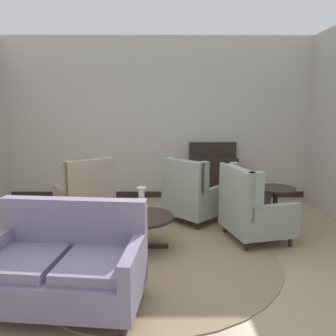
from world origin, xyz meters
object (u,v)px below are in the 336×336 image
(settee, at_px, (64,266))
(armchair_near_sideboard, at_px, (86,197))
(armchair_foreground_right, at_px, (193,196))
(porcelain_vase, at_px, (142,204))
(sideboard, at_px, (213,176))
(coffee_table, at_px, (141,222))
(side_table, at_px, (275,205))
(armchair_near_window, at_px, (251,210))

(settee, distance_m, armchair_near_sideboard, 2.30)
(armchair_foreground_right, bearing_deg, porcelain_vase, 102.10)
(armchair_foreground_right, height_order, armchair_near_sideboard, armchair_near_sideboard)
(settee, relative_size, sideboard, 1.33)
(sideboard, bearing_deg, porcelain_vase, -117.07)
(coffee_table, xyz_separation_m, armchair_foreground_right, (0.78, 1.13, 0.06))
(coffee_table, xyz_separation_m, side_table, (1.97, 0.64, 0.04))
(coffee_table, height_order, armchair_near_window, armchair_near_window)
(armchair_near_sideboard, bearing_deg, side_table, 139.05)
(porcelain_vase, xyz_separation_m, armchair_near_window, (1.52, 0.38, -0.19))
(coffee_table, xyz_separation_m, armchair_near_sideboard, (-0.94, 0.96, 0.08))
(coffee_table, height_order, settee, settee)
(armchair_foreground_right, xyz_separation_m, side_table, (1.20, -0.48, -0.02))
(sideboard, bearing_deg, settee, -117.03)
(coffee_table, distance_m, side_table, 2.07)
(settee, xyz_separation_m, armchair_near_sideboard, (-0.31, 2.27, 0.05))
(armchair_foreground_right, xyz_separation_m, sideboard, (0.50, 1.28, 0.07))
(settee, xyz_separation_m, side_table, (2.60, 1.96, 0.01))
(porcelain_vase, distance_m, side_table, 2.09)
(porcelain_vase, distance_m, settee, 1.44)
(settee, bearing_deg, armchair_near_sideboard, 103.86)
(settee, distance_m, side_table, 3.26)
(settee, distance_m, armchair_near_window, 2.71)
(armchair_foreground_right, relative_size, armchair_near_sideboard, 1.07)
(armchair_near_window, distance_m, armchair_near_sideboard, 2.55)
(armchair_near_window, relative_size, sideboard, 0.91)
(armchair_near_window, distance_m, side_table, 0.55)
(armchair_near_window, xyz_separation_m, armchair_near_sideboard, (-2.47, 0.64, 0.01))
(side_table, relative_size, sideboard, 0.59)
(porcelain_vase, relative_size, sideboard, 0.34)
(coffee_table, bearing_deg, sideboard, 62.13)
(armchair_near_sideboard, bearing_deg, armchair_near_window, 130.77)
(armchair_foreground_right, relative_size, sideboard, 1.00)
(side_table, xyz_separation_m, sideboard, (-0.70, 1.76, 0.09))
(settee, xyz_separation_m, armchair_foreground_right, (1.40, 2.45, 0.03))
(armchair_near_sideboard, height_order, sideboard, sideboard)
(settee, bearing_deg, armchair_foreground_right, 66.14)
(armchair_near_window, bearing_deg, settee, 113.45)
(armchair_near_window, bearing_deg, coffee_table, 88.11)
(armchair_foreground_right, xyz_separation_m, armchair_near_sideboard, (-1.72, -0.17, 0.02))
(settee, relative_size, armchair_near_window, 1.46)
(settee, height_order, sideboard, sideboard)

